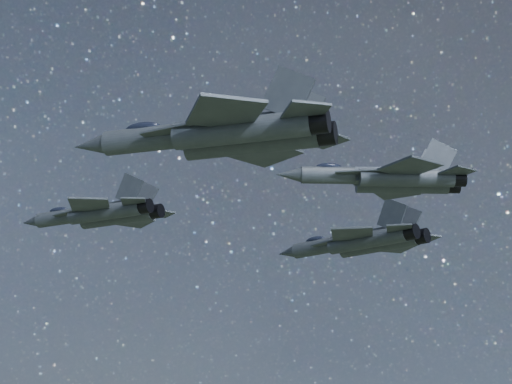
% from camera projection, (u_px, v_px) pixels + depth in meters
% --- Properties ---
extents(jet_lead, '(18.02, 12.65, 4.55)m').
position_uv_depth(jet_lead, '(101.00, 214.00, 88.44)').
color(jet_lead, '#363D43').
extents(jet_left, '(19.11, 12.80, 4.83)m').
position_uv_depth(jet_left, '(361.00, 241.00, 89.95)').
color(jet_left, '#363D43').
extents(jet_right, '(19.92, 14.03, 5.04)m').
position_uv_depth(jet_right, '(225.00, 134.00, 58.56)').
color(jet_right, '#363D43').
extents(jet_slot, '(15.92, 10.47, 4.08)m').
position_uv_depth(jet_slot, '(389.00, 178.00, 70.27)').
color(jet_slot, '#363D43').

